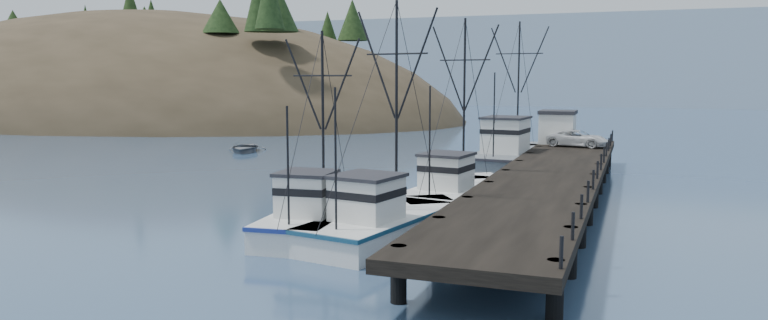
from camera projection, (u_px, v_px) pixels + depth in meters
ground at (190, 247)px, 31.02m from camera, size 400.00×400.00×0.00m
pier at (549, 177)px, 40.87m from camera, size 6.00×44.00×2.00m
headland at (113, 140)px, 130.57m from camera, size 134.80×78.00×51.00m
distant_ridge at (603, 104)px, 185.79m from camera, size 360.00×40.00×26.00m
distant_ridge_far at (440, 100)px, 216.98m from camera, size 180.00×25.00×18.00m
moored_sailboats at (208, 127)px, 98.11m from camera, size 10.87×16.64×6.35m
trawler_near at (385, 222)px, 32.36m from camera, size 5.48×11.53×11.58m
trawler_mid at (318, 218)px, 33.32m from camera, size 4.20×10.20×10.22m
trawler_far at (456, 192)px, 40.87m from camera, size 4.89×11.26×11.46m
work_vessel at (512, 158)px, 54.47m from camera, size 5.52×14.68×12.36m
pier_shed at (558, 127)px, 57.93m from camera, size 3.00×3.20×2.80m
pickup_truck at (578, 138)px, 55.23m from camera, size 5.17×3.08×1.35m
motorboat at (245, 152)px, 69.74m from camera, size 5.71×6.60×1.15m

